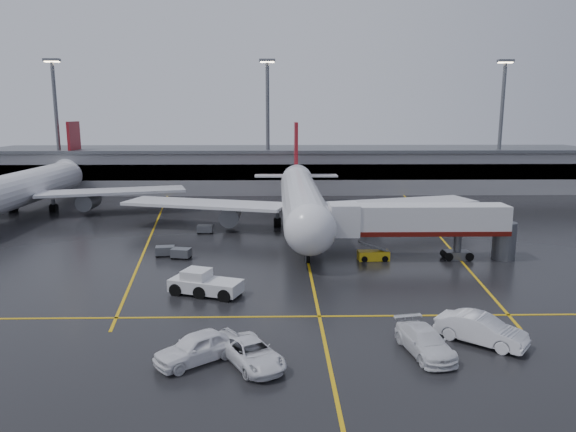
{
  "coord_description": "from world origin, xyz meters",
  "views": [
    {
      "loc": [
        -3.17,
        -60.06,
        15.21
      ],
      "look_at": [
        -2.0,
        -2.0,
        4.0
      ],
      "focal_mm": 32.82,
      "sensor_mm": 36.0,
      "label": 1
    }
  ],
  "objects": [
    {
      "name": "jet_bridge",
      "position": [
        11.87,
        -6.0,
        3.93
      ],
      "size": [
        19.9,
        3.4,
        6.05
      ],
      "color": "silver",
      "rests_on": "ground"
    },
    {
      "name": "service_van_b",
      "position": [
        6.31,
        -28.47,
        0.83
      ],
      "size": [
        3.32,
        6.04,
        1.66
      ],
      "primitive_type": "imported",
      "rotation": [
        0.0,
        0.0,
        0.18
      ],
      "color": "white",
      "rests_on": "ground"
    },
    {
      "name": "service_van_d",
      "position": [
        -8.23,
        -29.27,
        0.93
      ],
      "size": [
        5.69,
        5.1,
        1.87
      ],
      "primitive_type": "imported",
      "rotation": [
        0.0,
        0.0,
        -0.91
      ],
      "color": "white",
      "rests_on": "ground"
    },
    {
      "name": "baggage_cart_c",
      "position": [
        -12.62,
        7.01,
        0.63
      ],
      "size": [
        2.0,
        1.3,
        1.12
      ],
      "color": "#595B60",
      "rests_on": "ground"
    },
    {
      "name": "baggage_cart_a",
      "position": [
        -13.54,
        -5.2,
        0.63
      ],
      "size": [
        2.23,
        1.7,
        1.12
      ],
      "color": "#595B60",
      "rests_on": "ground"
    },
    {
      "name": "ground",
      "position": [
        0.0,
        0.0,
        0.0
      ],
      "size": [
        220.0,
        220.0,
        0.0
      ],
      "primitive_type": "plane",
      "color": "black",
      "rests_on": "ground"
    },
    {
      "name": "terminal",
      "position": [
        0.0,
        47.93,
        4.32
      ],
      "size": [
        122.0,
        19.0,
        8.6
      ],
      "color": "gray",
      "rests_on": "ground"
    },
    {
      "name": "apron_line_right",
      "position": [
        18.0,
        10.0,
        0.01
      ],
      "size": [
        7.57,
        69.64,
        0.02
      ],
      "primitive_type": "cube",
      "rotation": [
        0.0,
        0.0,
        -0.1
      ],
      "color": "gold",
      "rests_on": "ground"
    },
    {
      "name": "light_mast_right",
      "position": [
        40.0,
        42.0,
        14.47
      ],
      "size": [
        3.0,
        1.2,
        25.45
      ],
      "color": "#595B60",
      "rests_on": "ground"
    },
    {
      "name": "light_mast_left",
      "position": [
        -45.0,
        42.0,
        14.47
      ],
      "size": [
        3.0,
        1.2,
        25.45
      ],
      "color": "#595B60",
      "rests_on": "ground"
    },
    {
      "name": "belt_loader",
      "position": [
        7.01,
        -6.16,
        0.51
      ],
      "size": [
        3.34,
        1.67,
        2.08
      ],
      "color": "gold",
      "rests_on": "ground"
    },
    {
      "name": "pushback_tractor",
      "position": [
        -9.52,
        -16.68,
        0.88
      ],
      "size": [
        6.64,
        4.44,
        2.2
      ],
      "color": "silver",
      "rests_on": "ground"
    },
    {
      "name": "second_airliner",
      "position": [
        -42.0,
        21.7,
        4.21
      ],
      "size": [
        48.8,
        45.6,
        14.1
      ],
      "color": "silver",
      "rests_on": "ground"
    },
    {
      "name": "baggage_cart_b",
      "position": [
        -15.48,
        -4.18,
        0.63
      ],
      "size": [
        2.17,
        1.58,
        1.12
      ],
      "color": "#595B60",
      "rests_on": "ground"
    },
    {
      "name": "apron_line_stop",
      "position": [
        0.0,
        -22.0,
        0.01
      ],
      "size": [
        60.0,
        0.25,
        0.02
      ],
      "primitive_type": "cube",
      "color": "gold",
      "rests_on": "ground"
    },
    {
      "name": "main_airliner",
      "position": [
        0.0,
        9.7,
        4.21
      ],
      "size": [
        48.8,
        45.6,
        14.1
      ],
      "color": "silver",
      "rests_on": "ground"
    },
    {
      "name": "apron_line_centre",
      "position": [
        0.0,
        0.0,
        0.01
      ],
      "size": [
        0.25,
        90.0,
        0.02
      ],
      "primitive_type": "cube",
      "color": "gold",
      "rests_on": "ground"
    },
    {
      "name": "service_van_c",
      "position": [
        10.53,
        -26.97,
        0.98
      ],
      "size": [
        5.89,
        5.39,
        1.96
      ],
      "primitive_type": "imported",
      "rotation": [
        0.0,
        0.0,
        0.88
      ],
      "color": "white",
      "rests_on": "ground"
    },
    {
      "name": "light_mast_mid",
      "position": [
        -5.0,
        42.0,
        14.47
      ],
      "size": [
        3.0,
        1.2,
        25.45
      ],
      "color": "#595B60",
      "rests_on": "ground"
    },
    {
      "name": "apron_line_left",
      "position": [
        -20.0,
        10.0,
        0.01
      ],
      "size": [
        9.99,
        69.35,
        0.02
      ],
      "primitive_type": "cube",
      "rotation": [
        0.0,
        0.0,
        0.14
      ],
      "color": "gold",
      "rests_on": "ground"
    },
    {
      "name": "service_van_a",
      "position": [
        -4.79,
        -29.82,
        0.76
      ],
      "size": [
        4.88,
        6.03,
        1.53
      ],
      "primitive_type": "imported",
      "rotation": [
        0.0,
        0.0,
        0.51
      ],
      "color": "white",
      "rests_on": "ground"
    }
  ]
}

